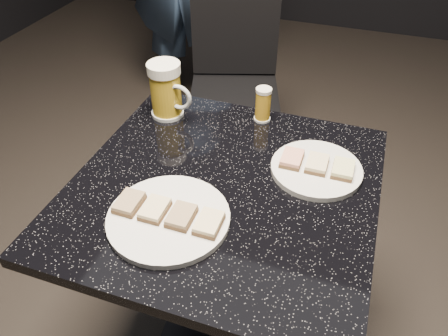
{
  "coord_description": "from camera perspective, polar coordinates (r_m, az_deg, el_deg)",
  "views": [
    {
      "loc": [
        0.25,
        -0.72,
        1.43
      ],
      "look_at": [
        0.0,
        0.0,
        0.8
      ],
      "focal_mm": 35.0,
      "sensor_mm": 36.0,
      "label": 1
    }
  ],
  "objects": [
    {
      "name": "beer_tumbler",
      "position": [
        1.22,
        5.11,
        8.26
      ],
      "size": [
        0.05,
        0.05,
        0.1
      ],
      "color": "silver",
      "rests_on": "table"
    },
    {
      "name": "plate_large",
      "position": [
        0.94,
        -7.25,
        -6.5
      ],
      "size": [
        0.26,
        0.26,
        0.01
      ],
      "primitive_type": "cylinder",
      "color": "white",
      "rests_on": "table"
    },
    {
      "name": "plate_small",
      "position": [
        1.08,
        11.95,
        -0.13
      ],
      "size": [
        0.22,
        0.22,
        0.01
      ],
      "primitive_type": "cylinder",
      "color": "silver",
      "rests_on": "table"
    },
    {
      "name": "canapes_on_plate_large",
      "position": [
        0.93,
        -7.33,
        -5.8
      ],
      "size": [
        0.23,
        0.07,
        0.02
      ],
      "color": "#4C3521",
      "rests_on": "plate_large"
    },
    {
      "name": "canapes_on_plate_small",
      "position": [
        1.07,
        12.06,
        0.54
      ],
      "size": [
        0.17,
        0.07,
        0.02
      ],
      "color": "#4C3521",
      "rests_on": "plate_small"
    },
    {
      "name": "table",
      "position": [
        1.2,
        -0.0,
        -10.82
      ],
      "size": [
        0.7,
        0.7,
        0.75
      ],
      "color": "black",
      "rests_on": "floor"
    },
    {
      "name": "chair",
      "position": [
        1.97,
        1.38,
        11.38
      ],
      "size": [
        0.48,
        0.48,
        0.86
      ],
      "color": "black",
      "rests_on": "floor"
    },
    {
      "name": "beer_mug",
      "position": [
        1.23,
        -7.54,
        10.06
      ],
      "size": [
        0.13,
        0.09,
        0.16
      ],
      "color": "silver",
      "rests_on": "table"
    }
  ]
}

